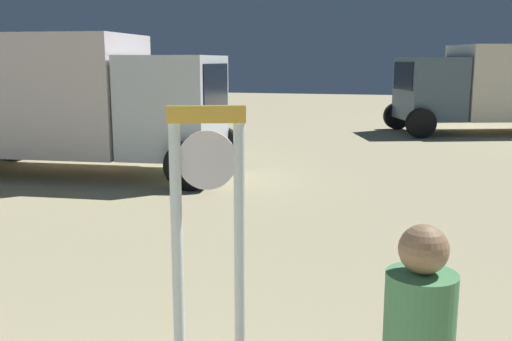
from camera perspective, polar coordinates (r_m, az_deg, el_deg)
The scene contains 3 objects.
standing_clock at distance 3.58m, azimuth -4.69°, elevation -6.64°, with size 0.46×0.22×2.06m.
box_truck_near at distance 12.82m, azimuth -19.50°, elevation 6.81°, with size 7.16×3.06×2.84m.
box_truck_far at distance 20.54m, azimuth 23.42°, elevation 7.77°, with size 7.23×4.52×2.80m.
Camera 1 is at (1.75, -0.59, 2.32)m, focal length 40.75 mm.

